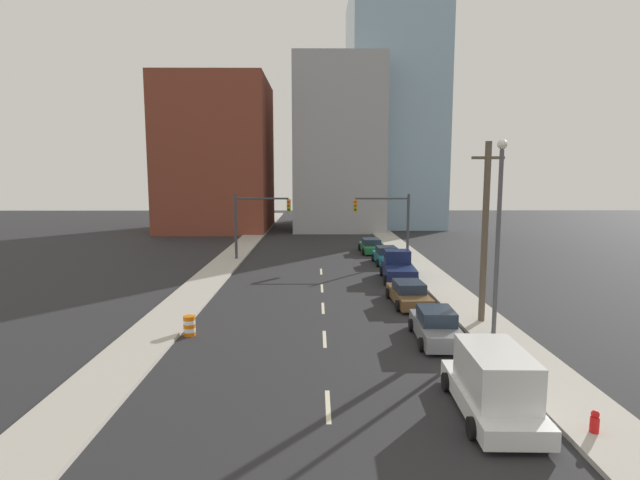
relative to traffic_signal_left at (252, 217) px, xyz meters
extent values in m
cube|color=#ADA89E|center=(-2.14, 7.79, -3.79)|extent=(2.60, 90.95, 0.17)
cube|color=#ADA89E|center=(14.13, 7.79, -3.79)|extent=(2.60, 90.95, 0.17)
cube|color=beige|center=(6.00, -28.21, -3.87)|extent=(0.16, 2.40, 0.01)
cube|color=beige|center=(6.00, -21.44, -3.87)|extent=(0.16, 2.40, 0.01)
cube|color=beige|center=(6.00, -16.06, -3.87)|extent=(0.16, 2.40, 0.01)
cube|color=beige|center=(6.00, -11.04, -3.87)|extent=(0.16, 2.40, 0.01)
cube|color=beige|center=(6.00, -5.25, -3.87)|extent=(0.16, 2.40, 0.01)
cube|color=brown|center=(-7.87, 25.35, 6.18)|extent=(14.00, 16.00, 20.10)
cube|color=#99999E|center=(8.61, 29.35, 7.53)|extent=(12.00, 20.00, 22.81)
cube|color=#8CADC6|center=(17.07, 33.35, 13.26)|extent=(13.00, 20.00, 34.27)
cylinder|color=#38383D|center=(-1.49, 0.00, -0.93)|extent=(0.24, 0.24, 5.89)
cylinder|color=#38383D|center=(0.86, 0.00, 1.61)|extent=(4.68, 0.16, 0.16)
cube|color=#B79319|center=(3.20, 0.00, 0.98)|extent=(0.34, 0.32, 1.10)
cylinder|color=red|center=(3.20, -0.17, 1.32)|extent=(0.22, 0.04, 0.22)
cylinder|color=#593F0C|center=(3.20, -0.17, 0.98)|extent=(0.22, 0.04, 0.22)
cylinder|color=#0C3F14|center=(3.20, -0.17, 0.64)|extent=(0.22, 0.04, 0.22)
cylinder|color=#38383D|center=(13.73, 0.00, -0.93)|extent=(0.24, 0.24, 5.89)
cylinder|color=#38383D|center=(11.38, 0.00, 1.61)|extent=(4.68, 0.16, 0.16)
cube|color=#B79319|center=(9.04, 0.00, 0.98)|extent=(0.34, 0.32, 1.10)
cylinder|color=red|center=(9.04, -0.17, 1.32)|extent=(0.22, 0.04, 0.22)
cylinder|color=#593F0C|center=(9.04, -0.17, 0.98)|extent=(0.22, 0.04, 0.22)
cylinder|color=#0C3F14|center=(9.04, -0.17, 0.64)|extent=(0.22, 0.04, 0.22)
cylinder|color=brown|center=(14.03, -19.12, 0.71)|extent=(0.32, 0.32, 9.18)
cube|color=brown|center=(14.03, -19.12, 4.50)|extent=(1.60, 0.14, 0.14)
cylinder|color=orange|center=(-0.39, -20.88, -3.78)|extent=(0.56, 0.56, 0.19)
cylinder|color=white|center=(-0.39, -20.88, -3.59)|extent=(0.56, 0.56, 0.19)
cylinder|color=orange|center=(-0.39, -20.88, -3.40)|extent=(0.56, 0.56, 0.19)
cylinder|color=white|center=(-0.39, -20.88, -3.21)|extent=(0.56, 0.56, 0.19)
cylinder|color=orange|center=(-0.39, -20.88, -3.02)|extent=(0.56, 0.56, 0.19)
cylinder|color=#4C4C51|center=(13.95, -21.15, 0.47)|extent=(0.20, 0.20, 8.69)
sphere|color=white|center=(13.95, -21.15, 5.03)|extent=(0.44, 0.44, 0.44)
cylinder|color=red|center=(13.64, -30.25, -3.55)|extent=(0.26, 0.26, 0.65)
sphere|color=red|center=(13.64, -30.25, -3.16)|extent=(0.23, 0.23, 0.23)
cube|color=silver|center=(11.20, -28.69, -3.41)|extent=(2.19, 5.27, 0.58)
cube|color=silver|center=(11.19, -28.95, -2.41)|extent=(1.89, 3.28, 1.42)
cylinder|color=black|center=(10.18, -27.05, -3.55)|extent=(0.24, 0.65, 0.65)
cylinder|color=black|center=(12.30, -27.10, -3.55)|extent=(0.24, 0.65, 0.65)
cylinder|color=black|center=(10.10, -30.28, -3.55)|extent=(0.24, 0.65, 0.65)
cylinder|color=black|center=(12.21, -30.33, -3.55)|extent=(0.24, 0.65, 0.65)
cube|color=slate|center=(11.09, -21.70, -3.36)|extent=(1.86, 4.60, 0.70)
cube|color=#1E2838|center=(11.09, -21.70, -2.70)|extent=(1.57, 2.09, 0.63)
cylinder|color=black|center=(10.24, -20.27, -3.58)|extent=(0.24, 0.61, 0.60)
cylinder|color=black|center=(12.03, -20.32, -3.58)|extent=(0.24, 0.61, 0.60)
cylinder|color=black|center=(10.16, -23.08, -3.58)|extent=(0.24, 0.61, 0.60)
cylinder|color=black|center=(11.94, -23.14, -3.58)|extent=(0.24, 0.61, 0.60)
cube|color=brown|center=(11.04, -15.22, -3.40)|extent=(2.03, 4.86, 0.61)
cube|color=#1E2838|center=(11.04, -15.22, -2.81)|extent=(1.70, 2.22, 0.57)
cylinder|color=black|center=(10.03, -13.78, -3.56)|extent=(0.25, 0.64, 0.63)
cylinder|color=black|center=(11.91, -13.70, -3.56)|extent=(0.25, 0.64, 0.63)
cylinder|color=black|center=(10.17, -16.74, -3.56)|extent=(0.25, 0.64, 0.63)
cylinder|color=black|center=(12.05, -16.66, -3.56)|extent=(0.25, 0.64, 0.63)
cube|color=#141E47|center=(11.51, -8.57, -3.21)|extent=(2.31, 5.37, 0.95)
cube|color=#141E47|center=(11.55, -7.78, -2.26)|extent=(1.89, 1.67, 0.94)
cylinder|color=black|center=(10.53, -6.89, -3.52)|extent=(0.25, 0.72, 0.71)
cylinder|color=black|center=(12.65, -6.99, -3.52)|extent=(0.25, 0.72, 0.71)
cylinder|color=black|center=(10.38, -10.16, -3.52)|extent=(0.25, 0.72, 0.71)
cylinder|color=black|center=(12.50, -10.26, -3.52)|extent=(0.25, 0.72, 0.71)
cube|color=#196B75|center=(11.60, -1.77, -3.36)|extent=(1.98, 4.42, 0.68)
cube|color=#1E2838|center=(11.60, -1.77, -2.71)|extent=(1.67, 2.02, 0.62)
cylinder|color=black|center=(10.61, -0.46, -3.56)|extent=(0.24, 0.65, 0.64)
cylinder|color=black|center=(12.50, -0.39, -3.56)|extent=(0.24, 0.65, 0.64)
cylinder|color=black|center=(10.71, -3.16, -3.56)|extent=(0.24, 0.65, 0.64)
cylinder|color=black|center=(12.59, -3.09, -3.56)|extent=(0.24, 0.65, 0.64)
cube|color=#1E6033|center=(10.98, 4.39, -3.39)|extent=(2.01, 4.83, 0.63)
cube|color=#1E2838|center=(10.98, 4.39, -2.79)|extent=(1.70, 2.20, 0.58)
cylinder|color=black|center=(9.97, 5.83, -3.57)|extent=(0.24, 0.63, 0.62)
cylinder|color=black|center=(11.88, 5.90, -3.57)|extent=(0.24, 0.63, 0.62)
cylinder|color=black|center=(10.07, 2.88, -3.57)|extent=(0.24, 0.63, 0.62)
cylinder|color=black|center=(11.98, 2.94, -3.57)|extent=(0.24, 0.63, 0.62)
camera|label=1|loc=(5.62, -43.75, 3.68)|focal=28.00mm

